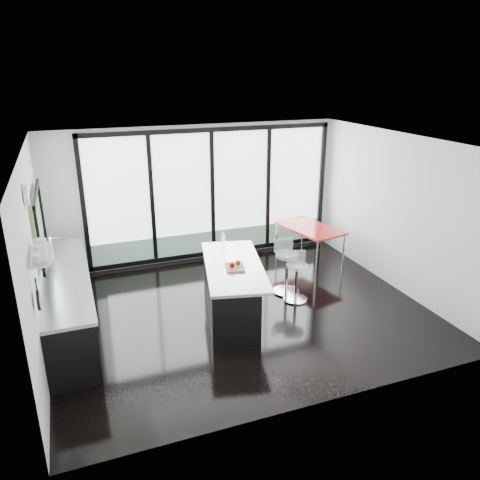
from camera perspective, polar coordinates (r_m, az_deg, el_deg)
name	(u,v)px	position (r m, az deg, el deg)	size (l,w,h in m)	color
floor	(241,310)	(7.96, 0.09, -8.59)	(6.00, 5.00, 0.00)	black
ceiling	(241,143)	(7.04, 0.10, 11.78)	(6.00, 5.00, 0.00)	white
wall_back	(211,200)	(9.73, -3.57, 4.95)	(6.00, 0.09, 2.80)	silver
wall_front	(320,302)	(5.31, 9.78, -7.46)	(6.00, 0.00, 2.80)	silver
wall_left	(37,240)	(7.18, -23.54, 0.00)	(0.26, 5.00, 2.80)	silver
wall_right	(397,213)	(8.85, 18.61, 3.19)	(0.00, 5.00, 2.80)	silver
counter_cabinets	(69,302)	(7.70, -20.13, -7.10)	(0.69, 3.24, 1.36)	black
island	(230,289)	(7.69, -1.29, -5.95)	(1.36, 2.29, 1.14)	black
bar_stool_near	(296,282)	(8.21, 6.87, -5.14)	(0.43, 0.43, 0.68)	silver
bar_stool_far	(287,273)	(8.45, 5.71, -4.02)	(0.48, 0.48, 0.76)	silver
red_table	(309,244)	(9.86, 8.41, -0.50)	(0.81, 1.41, 0.75)	#A8231C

